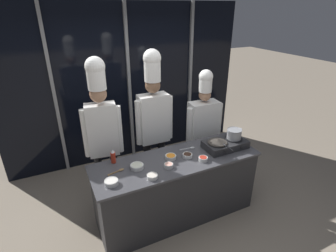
# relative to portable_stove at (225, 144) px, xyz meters

# --- Properties ---
(ground_plane) EXTENTS (24.00, 24.00, 0.00)m
(ground_plane) POSITION_rel_portable_stove_xyz_m (-0.72, 0.02, -0.94)
(ground_plane) COLOR gray
(window_wall_back) EXTENTS (4.28, 0.09, 2.70)m
(window_wall_back) POSITION_rel_portable_stove_xyz_m (-0.72, 1.86, 0.41)
(window_wall_back) COLOR black
(window_wall_back) RESTS_ON ground_plane
(demo_counter) EXTENTS (2.12, 0.70, 0.88)m
(demo_counter) POSITION_rel_portable_stove_xyz_m (-0.72, 0.02, -0.49)
(demo_counter) COLOR #2D2D30
(demo_counter) RESTS_ON ground_plane
(portable_stove) EXTENTS (0.58, 0.34, 0.11)m
(portable_stove) POSITION_rel_portable_stove_xyz_m (0.00, 0.00, 0.00)
(portable_stove) COLOR #28282B
(portable_stove) RESTS_ON demo_counter
(frying_pan) EXTENTS (0.26, 0.45, 0.05)m
(frying_pan) POSITION_rel_portable_stove_xyz_m (-0.13, -0.00, 0.08)
(frying_pan) COLOR #38332D
(frying_pan) RESTS_ON portable_stove
(stock_pot) EXTENTS (0.22, 0.20, 0.13)m
(stock_pot) POSITION_rel_portable_stove_xyz_m (0.13, 0.00, 0.13)
(stock_pot) COLOR #93969B
(stock_pot) RESTS_ON portable_stove
(squeeze_bottle_chili) EXTENTS (0.06, 0.06, 0.18)m
(squeeze_bottle_chili) POSITION_rel_portable_stove_xyz_m (-1.45, 0.29, 0.03)
(squeeze_bottle_chili) COLOR red
(squeeze_bottle_chili) RESTS_ON demo_counter
(prep_bowl_onion) EXTENTS (0.12, 0.12, 0.05)m
(prep_bowl_onion) POSITION_rel_portable_stove_xyz_m (-1.15, -0.21, -0.03)
(prep_bowl_onion) COLOR white
(prep_bowl_onion) RESTS_ON demo_counter
(prep_bowl_chili_flakes) EXTENTS (0.11, 0.11, 0.05)m
(prep_bowl_chili_flakes) POSITION_rel_portable_stove_xyz_m (-0.44, -0.15, -0.02)
(prep_bowl_chili_flakes) COLOR white
(prep_bowl_chili_flakes) RESTS_ON demo_counter
(prep_bowl_carrots) EXTENTS (0.14, 0.14, 0.05)m
(prep_bowl_carrots) POSITION_rel_portable_stove_xyz_m (-0.78, 0.07, -0.03)
(prep_bowl_carrots) COLOR white
(prep_bowl_carrots) RESTS_ON demo_counter
(prep_bowl_shrimp) EXTENTS (0.11, 0.11, 0.05)m
(prep_bowl_shrimp) POSITION_rel_portable_stove_xyz_m (-0.89, -0.10, -0.03)
(prep_bowl_shrimp) COLOR white
(prep_bowl_shrimp) RESTS_ON demo_counter
(prep_bowl_rice) EXTENTS (0.15, 0.15, 0.05)m
(prep_bowl_rice) POSITION_rel_portable_stove_xyz_m (-1.58, -0.12, -0.02)
(prep_bowl_rice) COLOR white
(prep_bowl_rice) RESTS_ON demo_counter
(prep_bowl_bean_sprouts) EXTENTS (0.16, 0.16, 0.05)m
(prep_bowl_bean_sprouts) POSITION_rel_portable_stove_xyz_m (-1.23, 0.05, -0.03)
(prep_bowl_bean_sprouts) COLOR white
(prep_bowl_bean_sprouts) RESTS_ON demo_counter
(prep_bowl_soy_glaze) EXTENTS (0.12, 0.12, 0.05)m
(prep_bowl_soy_glaze) POSITION_rel_portable_stove_xyz_m (-0.58, 0.01, -0.03)
(prep_bowl_soy_glaze) COLOR white
(prep_bowl_soy_glaze) RESTS_ON demo_counter
(serving_spoon_slotted) EXTENTS (0.21, 0.07, 0.02)m
(serving_spoon_slotted) POSITION_rel_portable_stove_xyz_m (-1.44, 0.08, -0.05)
(serving_spoon_slotted) COLOR olive
(serving_spoon_slotted) RESTS_ON demo_counter
(serving_spoon_solid) EXTENTS (0.21, 0.06, 0.02)m
(serving_spoon_solid) POSITION_rel_portable_stove_xyz_m (-0.44, 0.18, -0.05)
(serving_spoon_solid) COLOR #B2B5BA
(serving_spoon_solid) RESTS_ON demo_counter
(chef_head) EXTENTS (0.49, 0.25, 2.11)m
(chef_head) POSITION_rel_portable_stove_xyz_m (-1.48, 0.60, 0.35)
(chef_head) COLOR #232326
(chef_head) RESTS_ON ground_plane
(chef_sous) EXTENTS (0.54, 0.23, 2.14)m
(chef_sous) POSITION_rel_portable_stove_xyz_m (-0.76, 0.65, 0.33)
(chef_sous) COLOR #232326
(chef_sous) RESTS_ON ground_plane
(chef_line) EXTENTS (0.59, 0.25, 1.82)m
(chef_line) POSITION_rel_portable_stove_xyz_m (0.02, 0.58, 0.09)
(chef_line) COLOR #232326
(chef_line) RESTS_ON ground_plane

